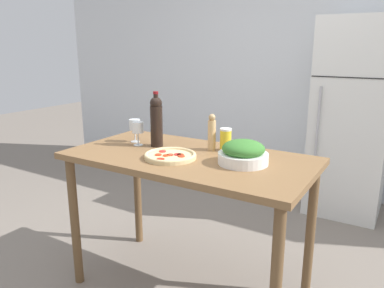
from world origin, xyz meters
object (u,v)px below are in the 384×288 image
object	(u,v)px
salad_bowl	(243,153)
homemade_pizza	(170,156)
wine_glass_far	(135,126)
pepper_mill	(212,133)
wine_glass_near	(138,129)
wine_bottle	(156,120)
refrigerator	(352,119)
salt_canister	(226,140)

from	to	relation	value
salad_bowl	homemade_pizza	world-z (taller)	salad_bowl
wine_glass_far	pepper_mill	world-z (taller)	pepper_mill
pepper_mill	homemade_pizza	size ratio (longest dim) A/B	0.76
wine_glass_near	wine_bottle	bearing A→B (deg)	21.26
wine_bottle	wine_glass_far	distance (m)	0.20
pepper_mill	refrigerator	bearing A→B (deg)	70.87
wine_glass_near	salad_bowl	world-z (taller)	wine_glass_near
homemade_pizza	wine_bottle	bearing A→B (deg)	141.68
refrigerator	salad_bowl	xyz separation A→B (m)	(-0.28, -1.78, 0.07)
refrigerator	pepper_mill	size ratio (longest dim) A/B	7.83
salad_bowl	salt_canister	world-z (taller)	salt_canister
wine_glass_far	salt_canister	xyz separation A→B (m)	(0.61, 0.12, -0.04)
wine_bottle	salt_canister	size ratio (longest dim) A/B	2.52
wine_bottle	pepper_mill	distance (m)	0.36
pepper_mill	homemade_pizza	world-z (taller)	pepper_mill
salad_bowl	homemade_pizza	xyz separation A→B (m)	(-0.40, -0.12, -0.04)
salad_bowl	wine_glass_far	bearing A→B (deg)	175.12
pepper_mill	salt_canister	size ratio (longest dim) A/B	1.62
refrigerator	salad_bowl	size ratio (longest dim) A/B	6.44
wine_glass_near	salad_bowl	xyz separation A→B (m)	(0.74, -0.01, -0.05)
homemade_pizza	salt_canister	bearing A→B (deg)	57.17
wine_glass_near	salt_canister	xyz separation A→B (m)	(0.54, 0.18, -0.04)
wine_glass_far	wine_bottle	bearing A→B (deg)	-3.88
wine_glass_near	wine_glass_far	xyz separation A→B (m)	(-0.07, 0.06, -0.00)
salt_canister	homemade_pizza	bearing A→B (deg)	-122.83
refrigerator	pepper_mill	xyz separation A→B (m)	(-0.56, -1.62, 0.12)
salad_bowl	pepper_mill	bearing A→B (deg)	150.61
salad_bowl	salt_canister	xyz separation A→B (m)	(-0.20, 0.19, 0.01)
pepper_mill	salt_canister	world-z (taller)	pepper_mill
wine_glass_far	refrigerator	bearing A→B (deg)	57.37
salad_bowl	wine_glass_near	bearing A→B (deg)	179.13
wine_bottle	wine_glass_near	distance (m)	0.14
wine_bottle	homemade_pizza	xyz separation A→B (m)	(0.22, -0.18, -0.15)
wine_glass_near	refrigerator	bearing A→B (deg)	59.97
wine_glass_near	salt_canister	world-z (taller)	wine_glass_near
wine_glass_near	salt_canister	size ratio (longest dim) A/B	1.10
wine_bottle	salt_canister	xyz separation A→B (m)	(0.42, 0.13, -0.10)
refrigerator	wine_glass_near	bearing A→B (deg)	-120.03
refrigerator	wine_bottle	bearing A→B (deg)	-117.73
wine_glass_near	pepper_mill	world-z (taller)	pepper_mill
wine_bottle	wine_glass_near	world-z (taller)	wine_bottle
homemade_pizza	salt_canister	xyz separation A→B (m)	(0.20, 0.31, 0.06)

